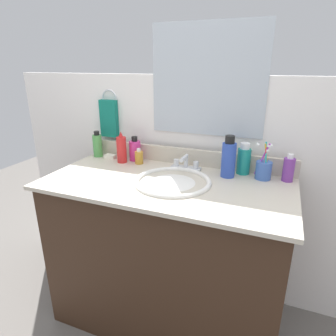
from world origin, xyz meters
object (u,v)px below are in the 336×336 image
Objects in this scene: bottle_spray_red at (122,149)px; bottle_mouthwash_teal at (244,160)px; hand_towel at (109,118)px; bottle_cream_purple at (289,169)px; soap_bar at (111,157)px; bottle_oil_amber at (139,157)px; bottle_toner_green at (98,145)px; bottle_soap_pink at (135,150)px; cup_blue_plastic at (264,169)px; bottle_shampoo_blue at (229,158)px; faucet at (186,164)px.

bottle_spray_red reaches higher than bottle_mouthwash_teal.
bottle_cream_purple is (1.03, -0.08, -0.16)m from hand_towel.
bottle_cream_purple is 2.10× the size of soap_bar.
bottle_mouthwash_teal is (0.82, -0.06, -0.15)m from hand_towel.
bottle_toner_green reaches higher than bottle_oil_amber.
hand_towel is 0.26m from bottle_soap_pink.
cup_blue_plastic is at bearing -172.78° from bottle_cream_purple.
bottle_spray_red is (-0.60, 0.00, -0.02)m from bottle_shampoo_blue.
bottle_cream_purple reaches higher than faucet.
bottle_toner_green is 0.83× the size of cup_blue_plastic.
bottle_toner_green is at bearing -176.16° from bottle_soap_pink.
bottle_mouthwash_teal is 0.11m from cup_blue_plastic.
bottle_shampoo_blue is at bearing -132.24° from bottle_mouthwash_teal.
bottle_oil_amber is (-0.27, -0.01, 0.01)m from faucet.
bottle_toner_green is at bearing 179.06° from cup_blue_plastic.
bottle_spray_red is 2.80× the size of soap_bar.
bottle_toner_green is at bearing 166.78° from bottle_spray_red.
bottle_mouthwash_teal is at bearing 173.25° from bottle_cream_purple.
bottle_soap_pink is 0.79× the size of bottle_spray_red.
bottle_soap_pink is at bearing -17.56° from hand_towel.
faucet is at bearing -177.15° from bottle_cream_purple.
hand_towel is 1.38× the size of faucet.
cup_blue_plastic reaches higher than faucet.
bottle_oil_amber is at bearing 178.13° from bottle_shampoo_blue.
bottle_cream_purple is 1.07m from bottle_toner_green.
soap_bar is at bearing 179.80° from cup_blue_plastic.
bottle_oil_amber is at bearing -6.26° from bottle_toner_green.
bottle_oil_amber is 1.37× the size of soap_bar.
bottle_shampoo_blue reaches higher than faucet.
bottle_shampoo_blue is at bearing -2.93° from soap_bar.
bottle_oil_amber is 0.20m from soap_bar.
cup_blue_plastic is (0.10, -0.04, -0.02)m from bottle_mouthwash_teal.
bottle_soap_pink is at bearing -179.35° from bottle_mouthwash_teal.
bottle_soap_pink is 2.20× the size of soap_bar.
bottle_shampoo_blue reaches higher than bottle_soap_pink.
hand_towel is at bearing 170.29° from bottle_shampoo_blue.
bottle_spray_red is (0.19, -0.05, 0.01)m from bottle_toner_green.
bottle_shampoo_blue is 3.26× the size of soap_bar.
faucet is 0.86× the size of cup_blue_plastic.
bottle_mouthwash_teal is at bearing 2.71° from soap_bar.
cup_blue_plastic reaches higher than bottle_cream_purple.
faucet is (0.53, -0.11, -0.19)m from hand_towel.
bottle_cream_purple is 0.72× the size of cup_blue_plastic.
bottle_spray_red is at bearing -177.80° from cup_blue_plastic.
faucet is 1.19× the size of bottle_cream_purple.
cup_blue_plastic is at bearing -0.20° from soap_bar.
bottle_toner_green is at bearing -178.44° from bottle_mouthwash_teal.
bottle_spray_red reaches higher than faucet.
faucet is at bearing -178.39° from cup_blue_plastic.
bottle_shampoo_blue is 0.80m from bottle_toner_green.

